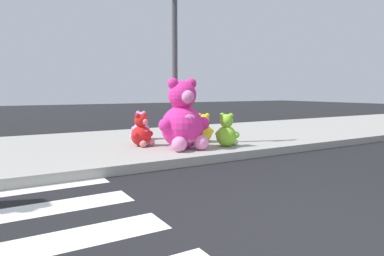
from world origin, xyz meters
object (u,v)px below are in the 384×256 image
Objects in this scene: sign_pole at (175,59)px; plush_lime at (227,133)px; plush_yellow at (203,130)px; plush_pink_large at (183,121)px; plush_red at (142,133)px; plush_lavender at (141,128)px; plush_brown at (182,128)px.

sign_pole is 1.78m from plush_lime.
sign_pole is 1.59m from plush_yellow.
plush_pink_large reaches higher than plush_yellow.
plush_red is (-0.55, 0.66, -0.26)m from plush_pink_large.
plush_red is 1.00× the size of plush_lime.
plush_yellow is at bearing 34.72° from plush_pink_large.
plush_lavender reaches higher than plush_yellow.
sign_pole is 4.94× the size of plush_lime.
sign_pole is at bearing -6.27° from plush_red.
plush_yellow is at bearing -3.46° from sign_pole.
sign_pole is 1.32m from plush_pink_large.
plush_lime is (1.40, -0.86, 0.00)m from plush_red.
sign_pole is 1.77m from plush_lavender.
plush_yellow is (0.65, -0.04, -1.46)m from sign_pole.
plush_yellow is 0.98× the size of plush_brown.
plush_lime reaches higher than plush_yellow.
plush_pink_large is 2.07× the size of plush_lavender.
plush_lavender is 0.94m from plush_red.
sign_pole is at bearing 76.18° from plush_pink_large.
plush_pink_large is at bearing -103.82° from sign_pole.
plush_pink_large is 2.11× the size of plush_brown.
sign_pole reaches higher than plush_brown.
sign_pole reaches higher than plush_pink_large.
sign_pole reaches higher than plush_yellow.
plush_lime reaches higher than plush_lavender.
plush_brown is at bearing 61.70° from plush_pink_large.
plush_pink_large is 1.00m from plush_yellow.
plush_brown is (0.46, 0.53, -1.45)m from sign_pole.
plush_brown is (1.15, 0.45, -0.01)m from plush_red.
plush_lime is at bearing -47.85° from sign_pole.
plush_pink_large reaches higher than plush_lavender.
plush_brown is at bearing -27.80° from plush_lavender.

